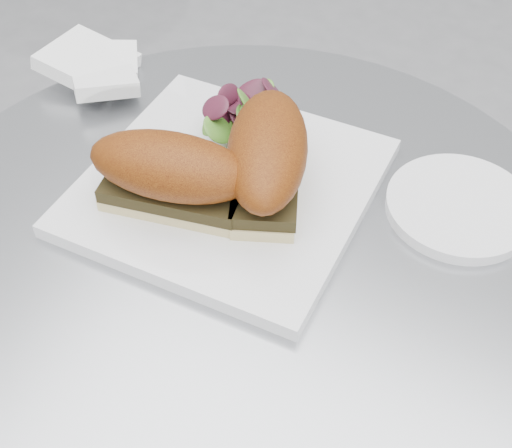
{
  "coord_description": "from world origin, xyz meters",
  "views": [
    {
      "loc": [
        0.23,
        -0.39,
        1.24
      ],
      "look_at": [
        0.02,
        0.0,
        0.77
      ],
      "focal_mm": 50.0,
      "sensor_mm": 36.0,
      "label": 1
    }
  ],
  "objects": [
    {
      "name": "saucer",
      "position": [
        0.17,
        0.15,
        0.74
      ],
      "size": [
        0.15,
        0.15,
        0.01
      ],
      "primitive_type": "cylinder",
      "color": "white",
      "rests_on": "table"
    },
    {
      "name": "table",
      "position": [
        0.0,
        0.0,
        0.49
      ],
      "size": [
        0.7,
        0.7,
        0.73
      ],
      "color": "#A6A8AD",
      "rests_on": "ground"
    },
    {
      "name": "plate",
      "position": [
        -0.05,
        0.06,
        0.74
      ],
      "size": [
        0.29,
        0.29,
        0.02
      ],
      "primitive_type": "cube",
      "rotation": [
        0.0,
        0.0,
        0.04
      ],
      "color": "white",
      "rests_on": "table"
    },
    {
      "name": "sandwich_left",
      "position": [
        -0.08,
        0.0,
        0.79
      ],
      "size": [
        0.17,
        0.11,
        0.08
      ],
      "rotation": [
        0.0,
        0.0,
        0.22
      ],
      "color": "#D6C886",
      "rests_on": "plate"
    },
    {
      "name": "sandwich_right",
      "position": [
        -0.01,
        0.07,
        0.79
      ],
      "size": [
        0.14,
        0.19,
        0.08
      ],
      "rotation": [
        0.0,
        0.0,
        -1.15
      ],
      "color": "#D6C886",
      "rests_on": "plate"
    },
    {
      "name": "napkin",
      "position": [
        -0.28,
        0.15,
        0.74
      ],
      "size": [
        0.15,
        0.15,
        0.02
      ],
      "primitive_type": null,
      "rotation": [
        0.0,
        0.0,
        -0.27
      ],
      "color": "white",
      "rests_on": "table"
    },
    {
      "name": "salad",
      "position": [
        -0.06,
        0.13,
        0.77
      ],
      "size": [
        0.1,
        0.1,
        0.05
      ],
      "primitive_type": null,
      "color": "#59922F",
      "rests_on": "plate"
    }
  ]
}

